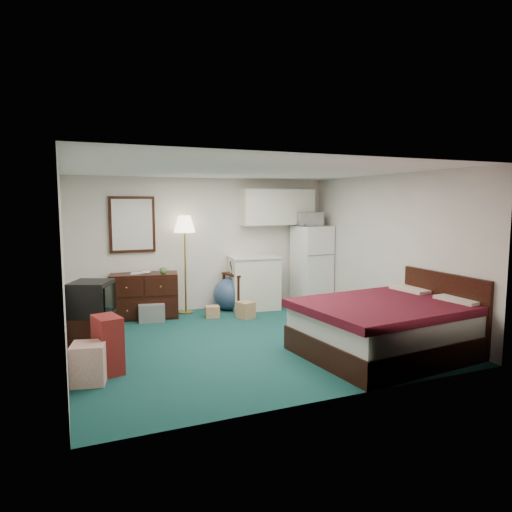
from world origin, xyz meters
name	(u,v)px	position (x,y,z in m)	size (l,w,h in m)	color
floor	(249,340)	(0.00, 0.00, 0.00)	(5.00, 4.50, 0.01)	#102D2F
ceiling	(249,170)	(0.00, 0.00, 2.50)	(5.00, 4.50, 0.01)	silver
walls	(249,257)	(0.00, 0.00, 1.25)	(5.01, 4.51, 2.50)	silver
mirror	(132,224)	(-1.35, 2.22, 1.65)	(0.80, 0.06, 1.00)	white
upper_cabinets	(278,207)	(1.45, 2.08, 1.95)	(1.50, 0.35, 0.70)	silver
headboard	(443,307)	(2.46, -1.30, 0.55)	(0.06, 1.56, 1.00)	black
dresser	(144,295)	(-1.21, 1.98, 0.40)	(1.17, 0.53, 0.79)	black
floor_lamp	(185,265)	(-0.45, 2.03, 0.90)	(0.39, 0.39, 1.80)	#B98E38
desk	(242,291)	(0.63, 1.93, 0.35)	(0.56, 0.56, 0.71)	black
exercise_ball	(229,294)	(0.38, 1.96, 0.30)	(0.61, 0.61, 0.61)	navy
kitchen_counter	(254,283)	(0.87, 1.91, 0.49)	(0.90, 0.68, 0.98)	silver
fridge	(312,265)	(2.13, 1.88, 0.79)	(0.65, 0.65, 1.57)	white
bed	(387,328)	(1.48, -1.30, 0.35)	(2.20, 1.72, 0.71)	#420410
tv_stand	(90,333)	(-2.21, 0.36, 0.25)	(0.51, 0.55, 0.51)	black
suitcase	(108,344)	(-2.05, -0.56, 0.35)	(0.27, 0.42, 0.69)	maroon
retail_box	(89,363)	(-2.28, -0.81, 0.23)	(0.37, 0.37, 0.46)	silver
file_bin	(152,312)	(-1.14, 1.68, 0.15)	(0.44, 0.33, 0.31)	gray
cardboard_box_a	(212,312)	(-0.09, 1.52, 0.10)	(0.24, 0.20, 0.20)	#A87B5C
cardboard_box_b	(245,310)	(0.44, 1.25, 0.14)	(0.24, 0.29, 0.29)	#A87B5C
laptop	(241,267)	(0.60, 1.88, 0.82)	(0.33, 0.27, 0.23)	black
crt_tv	(91,299)	(-2.17, 0.33, 0.74)	(0.51, 0.55, 0.47)	black
microwave	(309,217)	(2.03, 1.85, 1.74)	(0.50, 0.28, 0.34)	white
book_a	(131,268)	(-1.42, 2.00, 0.91)	(0.17, 0.02, 0.23)	#A87B5C
book_b	(141,267)	(-1.25, 2.03, 0.90)	(0.16, 0.02, 0.21)	#A87B5C
mug	(163,270)	(-0.90, 1.81, 0.86)	(0.13, 0.10, 0.13)	#578844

